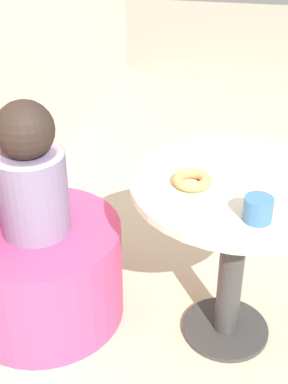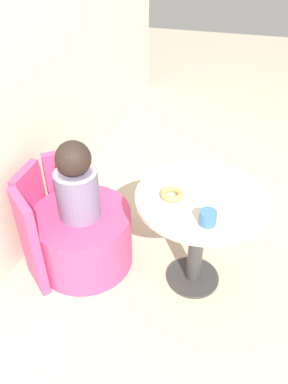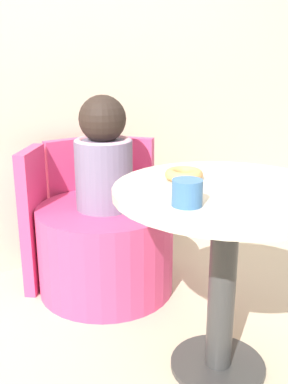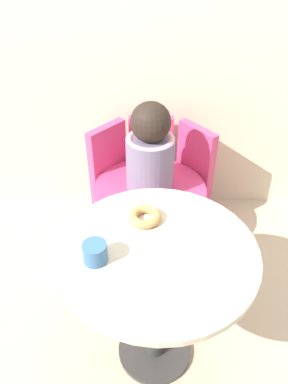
{
  "view_description": "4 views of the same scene",
  "coord_description": "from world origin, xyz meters",
  "px_view_note": "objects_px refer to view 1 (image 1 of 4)",
  "views": [
    {
      "loc": [
        -1.45,
        -0.01,
        1.48
      ],
      "look_at": [
        -0.04,
        0.29,
        0.61
      ],
      "focal_mm": 50.0,
      "sensor_mm": 36.0,
      "label": 1
    },
    {
      "loc": [
        -1.52,
        -0.13,
        1.82
      ],
      "look_at": [
        0.04,
        0.32,
        0.6
      ],
      "focal_mm": 35.0,
      "sensor_mm": 36.0,
      "label": 2
    },
    {
      "loc": [
        -0.9,
        -0.92,
        1.03
      ],
      "look_at": [
        -0.05,
        0.32,
        0.56
      ],
      "focal_mm": 42.0,
      "sensor_mm": 36.0,
      "label": 3
    },
    {
      "loc": [
        0.02,
        -0.9,
        1.57
      ],
      "look_at": [
        -0.02,
        0.39,
        0.59
      ],
      "focal_mm": 35.0,
      "sensor_mm": 36.0,
      "label": 4
    }
  ],
  "objects_px": {
    "donut": "(192,180)",
    "tub_chair": "(43,270)",
    "child_figure": "(31,173)",
    "cup": "(258,209)",
    "round_table": "(235,222)"
  },
  "relations": [
    {
      "from": "child_figure",
      "to": "donut",
      "type": "bearing_deg",
      "value": -91.75
    },
    {
      "from": "child_figure",
      "to": "donut",
      "type": "distance_m",
      "value": 0.55
    },
    {
      "from": "round_table",
      "to": "tub_chair",
      "type": "height_order",
      "value": "round_table"
    },
    {
      "from": "tub_chair",
      "to": "donut",
      "type": "xyz_separation_m",
      "value": [
        -0.02,
        -0.54,
        0.46
      ]
    },
    {
      "from": "cup",
      "to": "tub_chair",
      "type": "bearing_deg",
      "value": 76.91
    },
    {
      "from": "round_table",
      "to": "tub_chair",
      "type": "bearing_deg",
      "value": 92.64
    },
    {
      "from": "tub_chair",
      "to": "child_figure",
      "type": "distance_m",
      "value": 0.42
    },
    {
      "from": "donut",
      "to": "cup",
      "type": "height_order",
      "value": "cup"
    },
    {
      "from": "tub_chair",
      "to": "cup",
      "type": "distance_m",
      "value": 0.91
    },
    {
      "from": "tub_chair",
      "to": "donut",
      "type": "bearing_deg",
      "value": -91.75
    },
    {
      "from": "donut",
      "to": "tub_chair",
      "type": "bearing_deg",
      "value": 88.25
    },
    {
      "from": "round_table",
      "to": "cup",
      "type": "relative_size",
      "value": 8.46
    },
    {
      "from": "tub_chair",
      "to": "round_table",
      "type": "bearing_deg",
      "value": -87.36
    },
    {
      "from": "round_table",
      "to": "donut",
      "type": "height_order",
      "value": "donut"
    },
    {
      "from": "child_figure",
      "to": "cup",
      "type": "distance_m",
      "value": 0.77
    }
  ]
}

